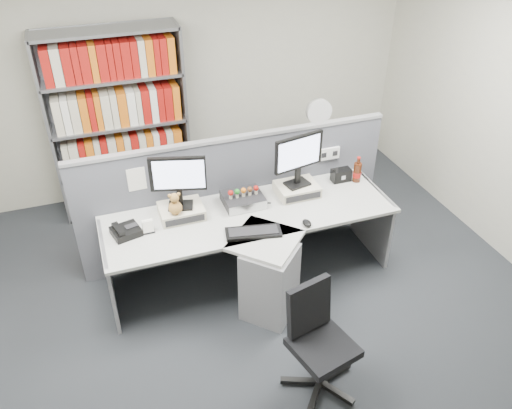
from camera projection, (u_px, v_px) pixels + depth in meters
name	position (u px, v px, depth m)	size (l,w,h in m)	color
ground	(282.00, 336.00, 4.37)	(5.50, 5.50, 0.00)	#2C2F33
room_shell	(289.00, 146.00, 3.38)	(5.04, 5.54, 2.72)	#BBBAA7
partition	(236.00, 195.00, 4.99)	(3.00, 0.08, 1.27)	#555760
desk	(258.00, 251.00, 4.59)	(2.60, 1.20, 0.72)	#B1B2AC
monitor_riser_left	(181.00, 211.00, 4.55)	(0.38, 0.31, 0.10)	beige
monitor_riser_right	(297.00, 189.00, 4.86)	(0.38, 0.31, 0.10)	beige
monitor_left	(178.00, 178.00, 4.37)	(0.47, 0.20, 0.49)	black
monitor_right	(299.00, 156.00, 4.66)	(0.49, 0.20, 0.50)	black
desktop_pc	(243.00, 200.00, 4.71)	(0.35, 0.32, 0.09)	black
figurines	(243.00, 191.00, 4.65)	(0.29, 0.05, 0.09)	beige
keyboard	(253.00, 232.00, 4.36)	(0.49, 0.26, 0.03)	black
mouse	(307.00, 223.00, 4.46)	(0.07, 0.11, 0.04)	black
desk_phone	(125.00, 231.00, 4.33)	(0.27, 0.25, 0.10)	black
desk_calendar	(148.00, 227.00, 4.35)	(0.10, 0.08, 0.12)	black
plush_toy	(175.00, 205.00, 4.39)	(0.12, 0.12, 0.20)	olive
speaker	(341.00, 175.00, 5.05)	(0.19, 0.10, 0.12)	black
cola_bottle	(357.00, 172.00, 5.02)	(0.08, 0.08, 0.26)	#3F190A
shelving_unit	(120.00, 127.00, 5.50)	(1.41, 0.40, 2.00)	gray
filing_cabinet	(315.00, 166.00, 6.07)	(0.45, 0.61, 0.70)	gray
desk_fan	(318.00, 114.00, 5.71)	(0.28, 0.17, 0.48)	white
office_chair	(317.00, 337.00, 3.76)	(0.58, 0.56, 0.87)	silver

